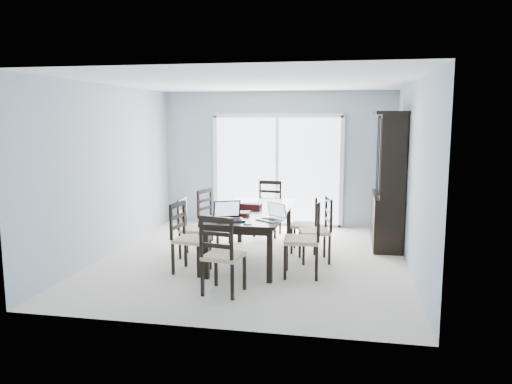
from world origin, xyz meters
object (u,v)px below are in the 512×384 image
chair_left_near (185,230)px  game_box (251,206)px  chair_right_mid (321,222)px  chair_right_far (310,217)px  chair_left_mid (189,221)px  laptop_silver (270,216)px  chair_left_far (210,211)px  china_hutch (389,181)px  chair_end_far (269,202)px  dining_table (253,215)px  laptop_dark (229,216)px  chair_end_near (220,247)px  cell_phone (248,224)px  hot_tub (262,191)px  chair_right_near (309,229)px

chair_left_near → game_box: bearing=147.3°
chair_right_mid → chair_right_far: chair_right_mid is taller
chair_left_mid → chair_right_mid: size_ratio=0.94×
chair_left_mid → laptop_silver: (1.35, -0.66, 0.26)m
chair_left_far → china_hutch: bearing=118.2°
chair_right_far → chair_end_far: (-0.83, 1.05, 0.04)m
chair_left_far → chair_right_mid: bearing=89.3°
dining_table → laptop_dark: size_ratio=4.92×
chair_end_near → laptop_dark: chair_end_near is taller
china_hutch → chair_right_mid: bearing=-131.7°
chair_left_near → chair_end_far: 2.51m
dining_table → chair_right_far: 1.01m
dining_table → laptop_silver: bearing=-61.3°
chair_end_far → cell_phone: bearing=98.9°
chair_left_mid → chair_right_far: chair_right_far is taller
hot_tub → chair_left_near: bearing=-94.0°
dining_table → chair_left_far: (-0.88, 0.78, -0.11)m
dining_table → laptop_silver: (0.37, -0.68, 0.13)m
chair_left_mid → laptop_silver: bearing=62.9°
china_hutch → chair_left_near: (-2.82, -1.99, -0.48)m
chair_left_near → chair_left_mid: chair_left_near is taller
laptop_dark → chair_end_near: bearing=-110.6°
dining_table → chair_left_mid: chair_left_mid is taller
chair_end_far → laptop_dark: (-0.12, -2.47, 0.22)m
laptop_silver → hot_tub: bearing=136.9°
game_box → laptop_dark: bearing=-96.1°
chair_right_mid → chair_end_near: size_ratio=0.97×
dining_table → chair_right_far: size_ratio=2.11×
chair_left_far → chair_right_far: 1.69m
china_hutch → cell_phone: (-1.89, -2.25, -0.32)m
chair_end_far → laptop_silver: 2.36m
game_box → dining_table: bearing=-70.2°
laptop_dark → cell_phone: bearing=-57.4°
hot_tub → cell_phone: bearing=-82.1°
chair_end_near → chair_end_far: (0.05, 3.21, -0.00)m
laptop_dark → laptop_silver: laptop_dark is taller
cell_phone → game_box: size_ratio=0.33×
dining_table → laptop_dark: 0.85m
dining_table → hot_tub: hot_tub is taller
dining_table → cell_phone: cell_phone is taller
chair_left_mid → hot_tub: (0.49, 3.56, -0.04)m
chair_left_mid → cell_phone: 1.50m
chair_right_near → chair_right_far: bearing=-0.2°
china_hutch → laptop_dark: bearing=-136.3°
laptop_dark → dining_table: bearing=53.9°
chair_left_far → chair_end_far: chair_end_far is taller
china_hutch → chair_end_far: size_ratio=1.96×
dining_table → laptop_dark: (-0.15, -0.82, 0.14)m
dining_table → cell_phone: 1.01m
chair_left_near → chair_end_near: size_ratio=0.98×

